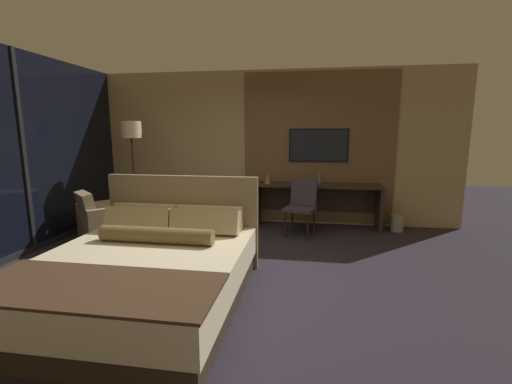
{
  "coord_description": "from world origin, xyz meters",
  "views": [
    {
      "loc": [
        0.92,
        -3.77,
        1.68
      ],
      "look_at": [
        0.2,
        0.78,
        0.88
      ],
      "focal_mm": 24.0,
      "sensor_mm": 36.0,
      "label": 1
    }
  ],
  "objects": [
    {
      "name": "floor_lamp",
      "position": [
        -2.09,
        1.72,
        1.58
      ],
      "size": [
        0.34,
        0.34,
        1.87
      ],
      "color": "#282623",
      "rests_on": "ground_plane"
    },
    {
      "name": "desk_chair",
      "position": [
        0.81,
        1.8,
        0.54
      ],
      "size": [
        0.58,
        0.58,
        0.9
      ],
      "rotation": [
        0.0,
        0.0,
        -0.28
      ],
      "color": "#38333D",
      "rests_on": "ground_plane"
    },
    {
      "name": "desk",
      "position": [
        1.07,
        2.32,
        0.54
      ],
      "size": [
        2.19,
        0.5,
        0.79
      ],
      "color": "#2D2319",
      "rests_on": "ground_plane"
    },
    {
      "name": "waste_bin",
      "position": [
        2.44,
        2.26,
        0.14
      ],
      "size": [
        0.22,
        0.22,
        0.28
      ],
      "color": "gray",
      "rests_on": "ground_plane"
    },
    {
      "name": "vase_short",
      "position": [
        0.18,
        2.24,
        0.88
      ],
      "size": [
        0.11,
        0.11,
        0.19
      ],
      "color": "#B2563D",
      "rests_on": "desk"
    },
    {
      "name": "tv",
      "position": [
        1.07,
        2.52,
        1.46
      ],
      "size": [
        1.05,
        0.04,
        0.59
      ],
      "color": "black"
    },
    {
      "name": "wall_back_tv_panel",
      "position": [
        0.16,
        2.59,
        1.4
      ],
      "size": [
        7.2,
        0.09,
        2.8
      ],
      "color": "tan",
      "rests_on": "ground_plane"
    },
    {
      "name": "wall_left_window",
      "position": [
        -3.0,
        0.4,
        1.32
      ],
      "size": [
        0.06,
        6.0,
        2.8
      ],
      "color": "black",
      "rests_on": "ground_plane"
    },
    {
      "name": "ground_plane",
      "position": [
        0.0,
        0.0,
        0.0
      ],
      "size": [
        16.0,
        16.0,
        0.0
      ],
      "primitive_type": "plane",
      "color": "#28232D"
    },
    {
      "name": "vase_tall",
      "position": [
        1.09,
        2.38,
        0.92
      ],
      "size": [
        0.07,
        0.07,
        0.27
      ],
      "color": "#4C706B",
      "rests_on": "desk"
    },
    {
      "name": "bed",
      "position": [
        -0.66,
        -0.75,
        0.32
      ],
      "size": [
        1.93,
        2.27,
        1.15
      ],
      "color": "#33281E",
      "rests_on": "ground_plane"
    },
    {
      "name": "armchair_by_window",
      "position": [
        -2.26,
        1.01,
        0.28
      ],
      "size": [
        0.99,
        0.99,
        0.8
      ],
      "rotation": [
        0.0,
        0.0,
        2.42
      ],
      "color": "#998460",
      "rests_on": "ground_plane"
    }
  ]
}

